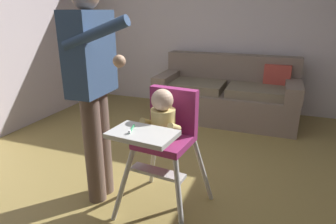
{
  "coord_description": "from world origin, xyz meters",
  "views": [
    {
      "loc": [
        0.83,
        -2.01,
        1.44
      ],
      "look_at": [
        0.17,
        -0.25,
        0.79
      ],
      "focal_mm": 31.45,
      "sensor_mm": 36.0,
      "label": 1
    }
  ],
  "objects": [
    {
      "name": "ground",
      "position": [
        0.0,
        0.0,
        -0.05
      ],
      "size": [
        5.99,
        6.52,
        0.1
      ],
      "primitive_type": "cube",
      "color": "olive"
    },
    {
      "name": "wall_far",
      "position": [
        0.0,
        2.49,
        1.28
      ],
      "size": [
        5.19,
        0.06,
        2.56
      ],
      "primitive_type": "cube",
      "color": "silver",
      "rests_on": "ground"
    },
    {
      "name": "couch",
      "position": [
        0.21,
        1.97,
        0.33
      ],
      "size": [
        1.88,
        0.86,
        0.86
      ],
      "rotation": [
        0.0,
        0.0,
        -1.57
      ],
      "color": "gray",
      "rests_on": "ground"
    },
    {
      "name": "high_chair",
      "position": [
        0.14,
        -0.24,
        0.66
      ],
      "size": [
        0.66,
        0.77,
        0.96
      ],
      "rotation": [
        0.0,
        0.0,
        -1.67
      ],
      "color": "silver",
      "rests_on": "ground"
    },
    {
      "name": "adult_standing",
      "position": [
        -0.41,
        -0.25,
        0.93
      ],
      "size": [
        0.52,
        0.49,
        1.63
      ],
      "rotation": [
        0.0,
        0.0,
        0.03
      ],
      "color": "brown",
      "rests_on": "ground"
    }
  ]
}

